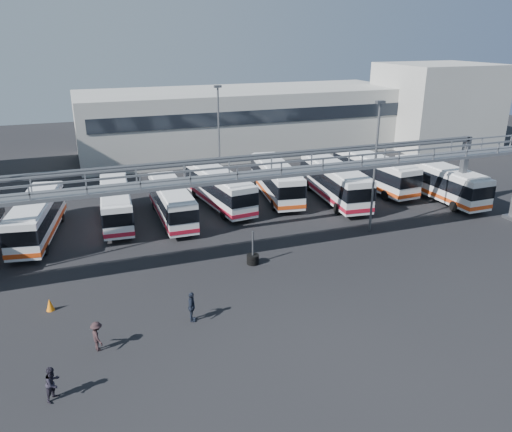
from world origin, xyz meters
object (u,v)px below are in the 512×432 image
object	(u,v)px
pedestrian_c	(97,336)
tire_stack	(253,258)
cone_right	(50,305)
bus_5	(219,187)
bus_4	(172,201)
bus_6	(276,179)
bus_2	(37,217)
light_pole_mid	(375,161)
bus_8	(374,171)
bus_7	(334,181)
pedestrian_d	(192,307)
pedestrian_b	(53,383)
bus_9	(440,180)
light_pole_back	(219,133)
bus_3	(116,203)

from	to	relation	value
pedestrian_c	tire_stack	bearing A→B (deg)	-73.02
cone_right	bus_5	bearing A→B (deg)	44.85
bus_4	bus_6	distance (m)	10.82
bus_5	bus_2	bearing A→B (deg)	-178.07
bus_5	light_pole_mid	bearing A→B (deg)	-53.12
bus_2	bus_8	distance (m)	31.23
bus_7	pedestrian_d	distance (m)	23.58
light_pole_mid	bus_8	size ratio (longest dim) A/B	0.91
bus_4	pedestrian_d	xyz separation A→B (m)	(-2.13, -15.98, -0.82)
bus_4	bus_5	bearing A→B (deg)	23.56
bus_4	tire_stack	world-z (taller)	bus_4
light_pole_mid	bus_2	xyz separation A→B (m)	(-24.68, 7.49, -3.97)
tire_stack	bus_7	bearing A→B (deg)	41.04
bus_2	bus_5	xyz separation A→B (m)	(15.12, 2.41, 0.04)
light_pole_mid	cone_right	bearing A→B (deg)	-169.92
pedestrian_b	cone_right	distance (m)	7.92
cone_right	pedestrian_c	bearing A→B (deg)	-64.61
bus_4	bus_9	xyz separation A→B (m)	(24.77, -3.15, 0.14)
light_pole_back	bus_6	bearing A→B (deg)	-47.12
bus_2	pedestrian_d	bearing A→B (deg)	-52.60
bus_2	cone_right	size ratio (longest dim) A/B	14.78
bus_4	pedestrian_b	world-z (taller)	bus_4
light_pole_mid	tire_stack	bearing A→B (deg)	-167.03
bus_2	bus_3	bearing A→B (deg)	23.31
pedestrian_d	bus_7	bearing A→B (deg)	-29.46
bus_9	bus_5	bearing A→B (deg)	164.61
bus_3	pedestrian_c	xyz separation A→B (m)	(-2.73, -18.06, -0.89)
cone_right	light_pole_mid	bearing A→B (deg)	10.08
bus_8	pedestrian_d	world-z (taller)	bus_8
bus_9	pedestrian_b	world-z (taller)	bus_9
pedestrian_d	tire_stack	size ratio (longest dim) A/B	0.72
bus_2	bus_7	xyz separation A→B (m)	(25.64, 0.29, 0.16)
bus_8	light_pole_back	bearing A→B (deg)	155.88
pedestrian_d	bus_6	bearing A→B (deg)	-16.13
light_pole_mid	bus_7	xyz separation A→B (m)	(0.96, 7.79, -3.81)
bus_4	bus_6	bearing A→B (deg)	14.29
bus_4	bus_6	size ratio (longest dim) A/B	0.90
light_pole_back	bus_9	distance (m)	21.49
bus_4	bus_8	bearing A→B (deg)	5.42
bus_9	cone_right	size ratio (longest dim) A/B	15.00
light_pole_mid	pedestrian_b	bearing A→B (deg)	-152.66
pedestrian_b	tire_stack	xyz separation A→B (m)	(12.60, 9.63, -0.40)
bus_3	tire_stack	bearing A→B (deg)	-51.85
bus_8	pedestrian_d	distance (m)	29.02
bus_5	cone_right	size ratio (longest dim) A/B	15.03
tire_stack	bus_8	bearing A→B (deg)	35.10
tire_stack	pedestrian_b	bearing A→B (deg)	-142.62
bus_3	bus_6	size ratio (longest dim) A/B	0.90
bus_8	tire_stack	distance (m)	21.23
light_pole_mid	light_pole_back	distance (m)	17.00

